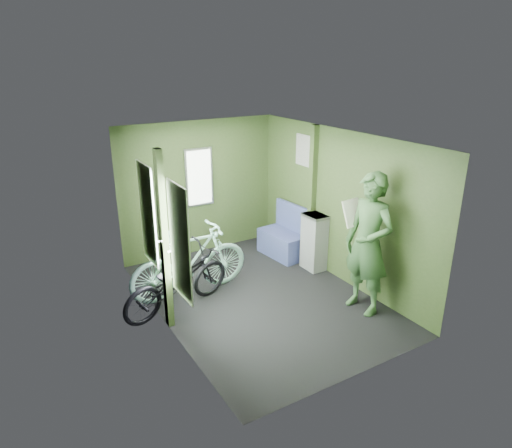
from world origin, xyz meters
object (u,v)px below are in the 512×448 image
Objects in this scene: bicycle_black at (180,310)px; bench_seat at (284,241)px; bicycle_mint at (192,295)px; passenger at (368,244)px; waste_box at (314,242)px.

bench_seat is at bearing -84.69° from bicycle_black.
bicycle_mint is at bearing -171.26° from bench_seat.
passenger reaches higher than bicycle_black.
bicycle_black is 1.85× the size of bench_seat.
passenger is at bearing -98.25° from waste_box.
passenger is 1.47m from waste_box.
bench_seat is (2.26, 0.80, 0.27)m from bicycle_black.
bench_seat reaches higher than bicycle_mint.
bicycle_mint is 0.93× the size of passenger.
passenger is (2.18, -1.26, 0.96)m from bicycle_black.
waste_box reaches higher than bench_seat.
bench_seat is (-0.12, 0.69, -0.20)m from waste_box.
bicycle_mint is at bearing -136.96° from passenger.
bench_seat is (1.95, 0.49, 0.27)m from bicycle_mint.
bicycle_mint is 2.13m from waste_box.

